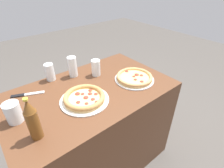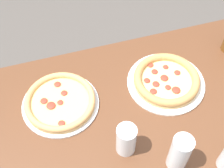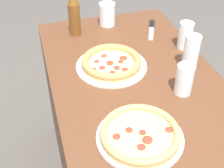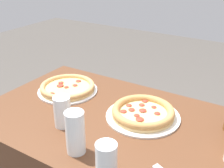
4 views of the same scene
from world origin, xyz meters
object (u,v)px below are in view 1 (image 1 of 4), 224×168
at_px(pizza_veggie, 84,98).
at_px(glass_mango_juice, 73,68).
at_px(glass_lemonade, 50,73).
at_px(glass_red_wine, 96,68).
at_px(knife, 26,95).
at_px(pizza_salami, 134,78).
at_px(beer_bottle, 32,120).
at_px(glass_water, 14,113).

bearing_deg(pizza_veggie, glass_mango_juice, -107.02).
relative_size(pizza_veggie, glass_lemonade, 2.40).
distance_m(glass_red_wine, knife, 0.51).
bearing_deg(pizza_salami, pizza_veggie, -2.91).
distance_m(pizza_veggie, glass_red_wine, 0.32).
distance_m(glass_mango_juice, beer_bottle, 0.59).
bearing_deg(beer_bottle, glass_mango_juice, -135.85).
xyz_separation_m(glass_water, glass_red_wine, (-0.61, -0.13, 0.01)).
relative_size(pizza_salami, glass_water, 2.46).
distance_m(pizza_salami, glass_red_wine, 0.30).
bearing_deg(pizza_salami, glass_lemonade, -39.34).
height_order(glass_water, glass_lemonade, glass_lemonade).
bearing_deg(beer_bottle, glass_lemonade, -119.84).
bearing_deg(glass_water, glass_red_wine, -167.85).
xyz_separation_m(pizza_veggie, glass_water, (0.38, -0.08, 0.03)).
distance_m(pizza_veggie, knife, 0.39).
height_order(pizza_veggie, knife, pizza_veggie).
bearing_deg(glass_red_wine, glass_water, 12.15).
bearing_deg(glass_lemonade, pizza_veggie, 99.24).
distance_m(pizza_salami, knife, 0.74).
height_order(glass_lemonade, beer_bottle, beer_bottle).
xyz_separation_m(glass_mango_juice, glass_water, (0.47, 0.23, -0.02)).
bearing_deg(beer_bottle, glass_water, -73.85).
bearing_deg(knife, glass_lemonade, -158.77).
distance_m(pizza_salami, glass_water, 0.80).
xyz_separation_m(glass_mango_juice, beer_bottle, (0.42, 0.41, 0.04)).
height_order(pizza_salami, glass_mango_juice, glass_mango_juice).
bearing_deg(glass_water, knife, -118.89).
xyz_separation_m(glass_water, glass_lemonade, (-0.32, -0.28, 0.00)).
bearing_deg(glass_mango_juice, pizza_veggie, 72.98).
xyz_separation_m(beer_bottle, knife, (-0.06, -0.38, -0.11)).
distance_m(glass_mango_juice, knife, 0.37).
relative_size(glass_red_wine, knife, 0.63).
relative_size(glass_mango_juice, glass_lemonade, 1.22).
xyz_separation_m(pizza_veggie, glass_red_wine, (-0.24, -0.22, 0.04)).
bearing_deg(glass_lemonade, glass_mango_juice, 161.09).
bearing_deg(glass_mango_juice, glass_water, 25.97).
distance_m(glass_water, glass_lemonade, 0.42).
bearing_deg(glass_lemonade, pizza_salami, 140.66).
bearing_deg(pizza_salami, glass_mango_juice, -46.50).
relative_size(glass_mango_juice, knife, 0.78).
xyz_separation_m(glass_lemonade, beer_bottle, (0.26, 0.46, 0.05)).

